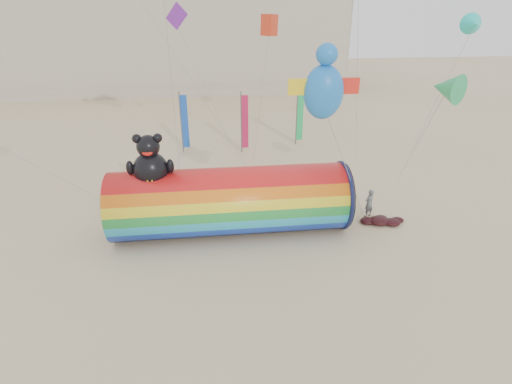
{
  "coord_description": "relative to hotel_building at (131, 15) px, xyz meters",
  "views": [
    {
      "loc": [
        -1.86,
        -17.87,
        11.51
      ],
      "look_at": [
        0.5,
        1.5,
        2.4
      ],
      "focal_mm": 28.0,
      "sensor_mm": 36.0,
      "label": 1
    }
  ],
  "objects": [
    {
      "name": "fabric_bundle",
      "position": [
        19.88,
        -44.53,
        -10.14
      ],
      "size": [
        2.62,
        1.35,
        0.41
      ],
      "color": "#400B0F",
      "rests_on": "ground"
    },
    {
      "name": "festival_banners",
      "position": [
        13.14,
        -30.25,
        -7.67
      ],
      "size": [
        10.78,
        1.74,
        5.2
      ],
      "color": "#59595E",
      "rests_on": "ground"
    },
    {
      "name": "kite_handler",
      "position": [
        19.39,
        -43.59,
        -9.44
      ],
      "size": [
        0.76,
        0.66,
        1.75
      ],
      "primitive_type": "imported",
      "rotation": [
        0.0,
        0.0,
        3.61
      ],
      "color": "#5A5E61",
      "rests_on": "ground"
    },
    {
      "name": "hotel_building",
      "position": [
        0.0,
        0.0,
        0.0
      ],
      "size": [
        60.4,
        15.4,
        20.6
      ],
      "color": "#B7AD99",
      "rests_on": "ground"
    },
    {
      "name": "ground",
      "position": [
        12.0,
        -45.95,
        -10.31
      ],
      "size": [
        160.0,
        160.0,
        0.0
      ],
      "primitive_type": "plane",
      "color": "#CCB58C",
      "rests_on": "ground"
    },
    {
      "name": "windsock_assembly",
      "position": [
        11.1,
        -44.29,
        -8.36
      ],
      "size": [
        12.78,
        3.89,
        5.89
      ],
      "color": "red",
      "rests_on": "ground"
    }
  ]
}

